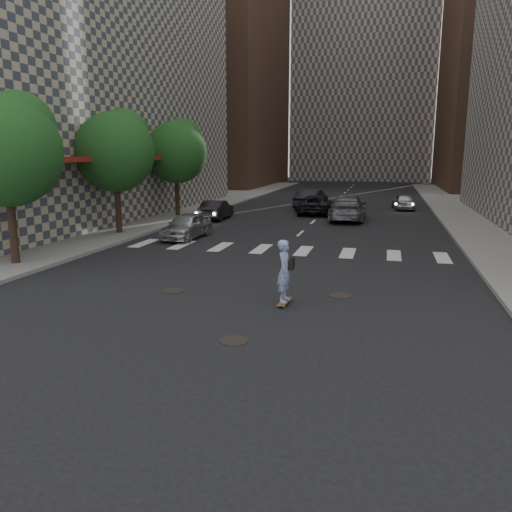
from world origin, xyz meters
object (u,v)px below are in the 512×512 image
Objects in this scene: traffic_car_b at (348,208)px; traffic_car_c at (315,205)px; traffic_car_d at (403,202)px; traffic_car_a at (216,210)px; tree_c at (177,149)px; tree_b at (117,148)px; traffic_car_e at (311,199)px; tree_a at (8,146)px; skateboarder at (285,271)px; silver_sedan at (186,226)px.

traffic_car_b is 3.97m from traffic_car_c.
traffic_car_c is 7.91m from traffic_car_d.
tree_c is at bearing -13.17° from traffic_car_a.
traffic_car_e is (8.25, 15.15, -3.85)m from tree_b.
tree_c is 12.25m from traffic_car_b.
traffic_car_c is (8.96, 20.18, -3.95)m from tree_a.
tree_c is at bearing 23.95° from traffic_car_d.
traffic_car_d is at bearing -148.26° from traffic_car_c.
traffic_car_c is 1.34× the size of traffic_car_d.
tree_c is 10.65m from traffic_car_c.
skateboarder is at bearing 88.84° from traffic_car_b.
traffic_car_a is (-1.00, 7.70, -0.02)m from silver_sedan.
traffic_car_e is at bearing -80.94° from traffic_car_c.
silver_sedan is (3.95, 7.72, -3.98)m from tree_a.
tree_b is at bearing 67.82° from traffic_car_e.
traffic_car_b is at bearing 53.73° from silver_sedan.
traffic_car_a is at bearing 99.95° from silver_sedan.
silver_sedan is at bearing 80.83° from traffic_car_e.
traffic_car_d is 7.30m from traffic_car_e.
traffic_car_c is (-2.61, 2.99, -0.12)m from traffic_car_b.
traffic_car_c is (8.96, 12.18, -3.95)m from tree_b.
tree_c is 1.68× the size of silver_sedan.
tree_a is 12.06m from skateboarder.
traffic_car_e is (4.29, 15.43, 0.13)m from silver_sedan.
traffic_car_d is at bearing 58.32° from tree_a.
traffic_car_e is (-3.33, 5.97, -0.01)m from traffic_car_b.
traffic_car_c reaches higher than traffic_car_d.
tree_c is 21.91m from skateboarder.
tree_b is 8.93m from traffic_car_a.
skateboarder is at bearing 103.04° from traffic_car_e.
tree_b is 8.00m from tree_c.
tree_a and tree_b have the same top height.
tree_b reaches higher than traffic_car_c.
traffic_car_a is at bearing 79.15° from tree_a.
traffic_car_b is 8.55m from traffic_car_d.
silver_sedan is at bearing 63.56° from traffic_car_c.
traffic_car_a is at bearing 31.24° from traffic_car_d.
traffic_car_e is (8.25, 23.15, -3.85)m from tree_a.
traffic_car_d is (15.34, 24.86, -4.01)m from tree_a.
traffic_car_b is at bearing 5.87° from tree_c.
traffic_car_e reaches higher than traffic_car_d.
skateboarder is 0.49× the size of silver_sedan.
tree_b is 5.61m from silver_sedan.
skateboarder is 22.75m from traffic_car_c.
traffic_car_b is 1.49× the size of traffic_car_d.
tree_b is (0.00, 8.00, 0.00)m from tree_a.
traffic_car_c is at bearing 109.96° from traffic_car_e.
skateboarder reaches higher than traffic_car_d.
tree_b is 1.77× the size of traffic_car_d.
tree_a reaches higher than traffic_car_b.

